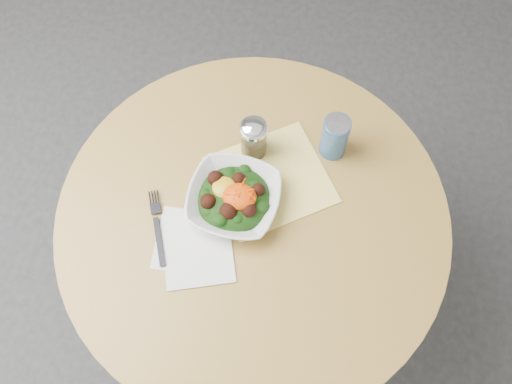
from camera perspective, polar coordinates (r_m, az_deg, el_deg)
ground at (r=2.01m, az=-0.22°, el=-10.69°), size 6.00×6.00×0.00m
table at (r=1.48m, az=-0.29°, el=-5.36°), size 0.90×0.90×0.75m
cloth_napkin at (r=1.33m, az=1.48°, el=1.27°), size 0.34×0.33×0.00m
paper_napkins at (r=1.28m, az=-6.19°, el=-5.52°), size 0.19×0.20×0.00m
salad_bowl at (r=1.28m, az=-2.22°, el=-0.65°), size 0.23×0.23×0.08m
fork at (r=1.30m, az=-9.85°, el=-3.25°), size 0.08×0.18×0.00m
spice_shaker at (r=1.32m, az=-0.24°, el=5.42°), size 0.06×0.06×0.12m
beverage_can at (r=1.33m, az=7.87°, el=5.52°), size 0.06×0.06×0.12m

